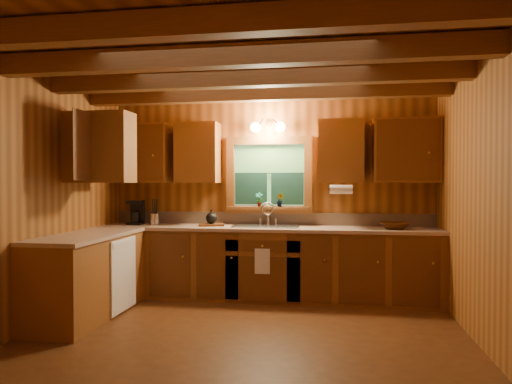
{
  "coord_description": "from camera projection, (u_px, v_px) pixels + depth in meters",
  "views": [
    {
      "loc": [
        0.8,
        -4.16,
        1.45
      ],
      "look_at": [
        0.0,
        0.8,
        1.35
      ],
      "focal_mm": 32.7,
      "sensor_mm": 36.0,
      "label": 1
    }
  ],
  "objects": [
    {
      "name": "room",
      "position": [
        242.0,
        199.0,
        4.24
      ],
      "size": [
        4.2,
        4.2,
        4.2
      ],
      "color": "#522D13",
      "rests_on": "ground"
    },
    {
      "name": "ceiling_beams",
      "position": [
        242.0,
        68.0,
        4.22
      ],
      "size": [
        4.2,
        2.54,
        0.18
      ],
      "color": "brown",
      "rests_on": "room"
    },
    {
      "name": "base_cabinets",
      "position": [
        222.0,
        267.0,
        5.6
      ],
      "size": [
        4.2,
        2.22,
        0.86
      ],
      "color": "brown",
      "rests_on": "ground"
    },
    {
      "name": "countertop",
      "position": [
        223.0,
        230.0,
        5.6
      ],
      "size": [
        4.2,
        2.24,
        0.04
      ],
      "color": "tan",
      "rests_on": "base_cabinets"
    },
    {
      "name": "backsplash",
      "position": [
        269.0,
        219.0,
        6.11
      ],
      "size": [
        4.2,
        0.02,
        0.16
      ],
      "primitive_type": "cube",
      "color": "tan",
      "rests_on": "room"
    },
    {
      "name": "dishwasher_panel",
      "position": [
        124.0,
        275.0,
        5.16
      ],
      "size": [
        0.02,
        0.6,
        0.8
      ],
      "primitive_type": "cube",
      "color": "white",
      "rests_on": "base_cabinets"
    },
    {
      "name": "upper_cabinets",
      "position": [
        219.0,
        151.0,
        5.72
      ],
      "size": [
        4.19,
        1.77,
        0.78
      ],
      "color": "brown",
      "rests_on": "room"
    },
    {
      "name": "window",
      "position": [
        269.0,
        177.0,
        6.08
      ],
      "size": [
        1.12,
        0.08,
        1.0
      ],
      "color": "brown",
      "rests_on": "room"
    },
    {
      "name": "window_sill",
      "position": [
        269.0,
        208.0,
        6.04
      ],
      "size": [
        1.06,
        0.14,
        0.04
      ],
      "primitive_type": "cube",
      "color": "brown",
      "rests_on": "room"
    },
    {
      "name": "wall_sconce",
      "position": [
        268.0,
        127.0,
        5.95
      ],
      "size": [
        0.45,
        0.21,
        0.17
      ],
      "color": "black",
      "rests_on": "room"
    },
    {
      "name": "paper_towel_roll",
      "position": [
        341.0,
        189.0,
        5.6
      ],
      "size": [
        0.27,
        0.11,
        0.11
      ],
      "primitive_type": "cylinder",
      "rotation": [
        0.0,
        1.57,
        0.0
      ],
      "color": "white",
      "rests_on": "upper_cabinets"
    },
    {
      "name": "dish_towel",
      "position": [
        262.0,
        261.0,
        5.5
      ],
      "size": [
        0.18,
        0.01,
        0.3
      ],
      "primitive_type": "cube",
      "color": "white",
      "rests_on": "base_cabinets"
    },
    {
      "name": "sink",
      "position": [
        266.0,
        230.0,
        5.83
      ],
      "size": [
        0.82,
        0.48,
        0.43
      ],
      "color": "silver",
      "rests_on": "countertop"
    },
    {
      "name": "coffee_maker",
      "position": [
        136.0,
        213.0,
        6.14
      ],
      "size": [
        0.18,
        0.23,
        0.32
      ],
      "rotation": [
        0.0,
        0.0,
        0.13
      ],
      "color": "black",
      "rests_on": "countertop"
    },
    {
      "name": "utensil_crock",
      "position": [
        154.0,
        218.0,
        6.06
      ],
      "size": [
        0.12,
        0.12,
        0.34
      ],
      "rotation": [
        0.0,
        0.0,
        0.35
      ],
      "color": "silver",
      "rests_on": "countertop"
    },
    {
      "name": "cutting_board",
      "position": [
        211.0,
        225.0,
        5.93
      ],
      "size": [
        0.36,
        0.31,
        0.03
      ],
      "primitive_type": "cube",
      "rotation": [
        0.0,
        0.0,
        0.34
      ],
      "color": "#572E12",
      "rests_on": "countertop"
    },
    {
      "name": "teakettle",
      "position": [
        211.0,
        218.0,
        5.93
      ],
      "size": [
        0.14,
        0.14,
        0.18
      ],
      "rotation": [
        0.0,
        0.0,
        0.43
      ],
      "color": "black",
      "rests_on": "cutting_board"
    },
    {
      "name": "wicker_basket",
      "position": [
        395.0,
        226.0,
        5.52
      ],
      "size": [
        0.35,
        0.35,
        0.08
      ],
      "primitive_type": "imported",
      "rotation": [
        0.0,
        0.0,
        0.02
      ],
      "color": "#48230C",
      "rests_on": "countertop"
    },
    {
      "name": "potted_plant_left",
      "position": [
        259.0,
        199.0,
        6.04
      ],
      "size": [
        0.1,
        0.07,
        0.19
      ],
      "primitive_type": "imported",
      "rotation": [
        0.0,
        0.0,
        -0.09
      ],
      "color": "#572E12",
      "rests_on": "window_sill"
    },
    {
      "name": "potted_plant_right",
      "position": [
        280.0,
        200.0,
        6.0
      ],
      "size": [
        0.12,
        0.1,
        0.17
      ],
      "primitive_type": "imported",
      "rotation": [
        0.0,
        0.0,
        -0.34
      ],
      "color": "#572E12",
      "rests_on": "window_sill"
    }
  ]
}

